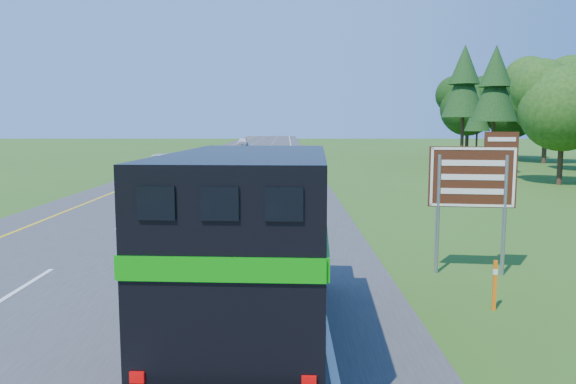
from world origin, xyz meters
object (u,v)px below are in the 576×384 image
Objects in this scene: far_car at (243,142)px; exit_sign at (474,183)px; white_suv at (165,168)px; horse_truck at (255,241)px.

far_car is 88.86m from exit_sign.
white_suv is at bearing 127.16° from exit_sign.
exit_sign is at bearing -81.00° from far_car.
horse_truck is at bearing -84.85° from far_car.
far_car is at bearing 97.74° from horse_truck.
exit_sign reaches higher than horse_truck.
exit_sign is (5.59, 4.86, 0.56)m from horse_truck.
white_suv is 27.29m from exit_sign.
far_car is (-7.44, 92.75, -1.16)m from horse_truck.
far_car is (0.38, 64.17, -0.24)m from white_suv.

